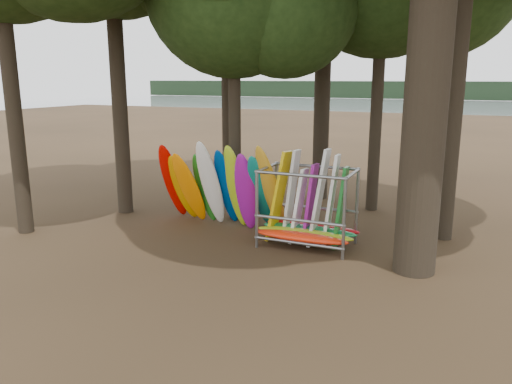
% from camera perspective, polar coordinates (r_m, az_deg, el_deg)
% --- Properties ---
extents(ground, '(120.00, 120.00, 0.00)m').
position_cam_1_polar(ground, '(14.12, -2.16, -6.83)').
color(ground, '#47331E').
rests_on(ground, ground).
extents(lake, '(160.00, 160.00, 0.00)m').
position_cam_1_polar(lake, '(72.32, 19.36, 8.42)').
color(lake, gray).
rests_on(lake, ground).
extents(far_shore, '(160.00, 4.00, 4.00)m').
position_cam_1_polar(far_shore, '(122.10, 21.48, 10.75)').
color(far_shore, black).
rests_on(far_shore, ground).
extents(kayak_row, '(4.47, 2.15, 3.06)m').
position_cam_1_polar(kayak_row, '(16.10, -4.40, 0.50)').
color(kayak_row, '#CE0600').
rests_on(kayak_row, ground).
extents(storage_rack, '(2.89, 1.59, 2.86)m').
position_cam_1_polar(storage_rack, '(14.41, 5.90, -2.10)').
color(storage_rack, gray).
rests_on(storage_rack, ground).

